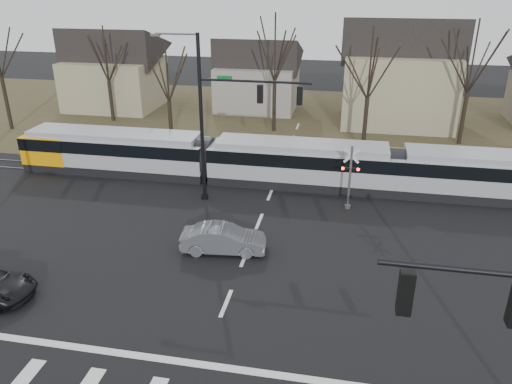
# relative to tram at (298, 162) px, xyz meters

# --- Properties ---
(ground) EXTENTS (140.00, 140.00, 0.00)m
(ground) POSITION_rel_tram_xyz_m (-1.55, -16.00, -1.63)
(ground) COLOR black
(grass_verge) EXTENTS (140.00, 28.00, 0.01)m
(grass_verge) POSITION_rel_tram_xyz_m (-1.55, 16.00, -1.63)
(grass_verge) COLOR #38331E
(grass_verge) RESTS_ON ground
(stop_line) EXTENTS (28.00, 0.35, 0.01)m
(stop_line) POSITION_rel_tram_xyz_m (-1.55, -17.80, -1.62)
(stop_line) COLOR silver
(stop_line) RESTS_ON ground
(lane_dashes) EXTENTS (0.18, 30.00, 0.01)m
(lane_dashes) POSITION_rel_tram_xyz_m (-1.55, -0.00, -1.62)
(lane_dashes) COLOR silver
(lane_dashes) RESTS_ON ground
(rail_pair) EXTENTS (90.00, 1.52, 0.06)m
(rail_pair) POSITION_rel_tram_xyz_m (-1.55, -0.20, -1.60)
(rail_pair) COLOR #59595E
(rail_pair) RESTS_ON ground
(tram) EXTENTS (39.47, 2.93, 2.99)m
(tram) POSITION_rel_tram_xyz_m (0.00, 0.00, 0.00)
(tram) COLOR gray
(tram) RESTS_ON ground
(sedan) EXTENTS (2.55, 4.71, 1.43)m
(sedan) POSITION_rel_tram_xyz_m (-2.75, -9.68, -0.91)
(sedan) COLOR #56585E
(sedan) RESTS_ON ground
(signal_pole_far) EXTENTS (9.28, 0.44, 10.20)m
(signal_pole_far) POSITION_rel_tram_xyz_m (-3.96, -3.50, 4.07)
(signal_pole_far) COLOR black
(signal_pole_far) RESTS_ON ground
(rail_crossing_signal) EXTENTS (1.08, 0.36, 4.00)m
(rail_crossing_signal) POSITION_rel_tram_xyz_m (3.45, -3.21, 0.26)
(rail_crossing_signal) COLOR #59595B
(rail_crossing_signal) RESTS_ON ground
(tree_row) EXTENTS (59.20, 7.20, 10.00)m
(tree_row) POSITION_rel_tram_xyz_m (0.45, 10.00, 3.37)
(tree_row) COLOR black
(tree_row) RESTS_ON ground
(house_a) EXTENTS (9.72, 8.64, 8.60)m
(house_a) POSITION_rel_tram_xyz_m (-21.55, 18.00, 2.83)
(house_a) COLOR gray
(house_a) RESTS_ON ground
(house_b) EXTENTS (8.64, 7.56, 7.65)m
(house_b) POSITION_rel_tram_xyz_m (-6.55, 20.00, 2.34)
(house_b) COLOR gray
(house_b) RESTS_ON ground
(house_c) EXTENTS (10.80, 8.64, 10.10)m
(house_c) POSITION_rel_tram_xyz_m (7.45, 17.00, 3.60)
(house_c) COLOR gray
(house_c) RESTS_ON ground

